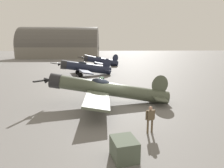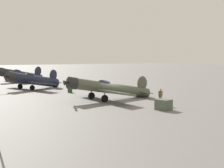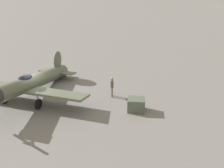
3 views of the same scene
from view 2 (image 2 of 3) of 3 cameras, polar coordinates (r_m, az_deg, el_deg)
name	(u,v)px [view 2 (image 2 of 3)]	position (r m, az deg, el deg)	size (l,w,h in m)	color
ground_plane	(112,99)	(35.36, 0.00, -2.91)	(400.00, 400.00, 0.00)	slate
airplane_foreground	(108,88)	(34.93, -0.73, -0.78)	(10.39, 11.89, 3.00)	#4C5442
airplane_mid_apron	(32,80)	(48.63, -14.74, 0.75)	(11.52, 10.57, 3.08)	#1E2338
airplane_far_line	(19,75)	(64.44, -16.97, 1.62)	(10.51, 10.75, 3.44)	#1E2338
ground_crew_mechanic	(160,95)	(31.58, 9.05, -2.03)	(0.35, 0.63, 1.68)	brown
equipment_crate	(164,105)	(28.57, 9.62, -3.83)	(1.45, 1.28, 0.97)	#4C5647
fuel_drum	(70,89)	(43.02, -7.87, -0.99)	(0.70, 0.70, 0.89)	#19471E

